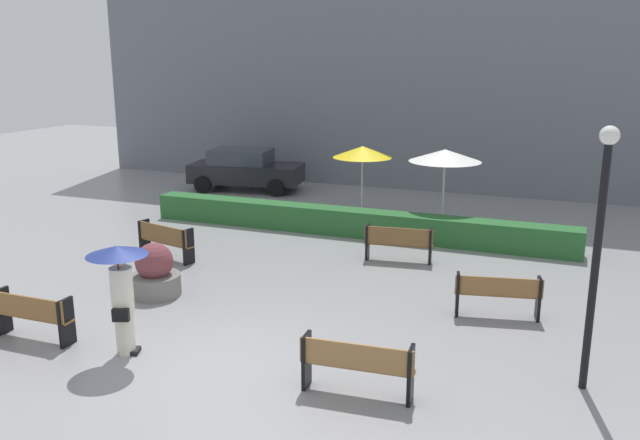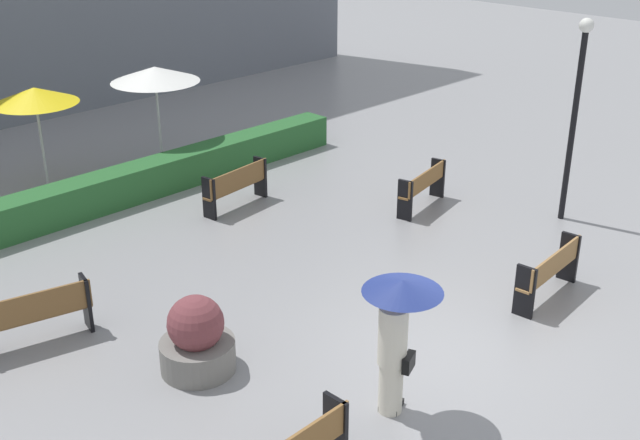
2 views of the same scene
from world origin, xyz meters
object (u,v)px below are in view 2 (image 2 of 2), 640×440
at_px(pedestrian_with_umbrella, 397,326).
at_px(patio_umbrella_white, 155,74).
at_px(bench_far_right, 423,185).
at_px(bench_back_row, 237,184).
at_px(patio_umbrella_yellow, 35,96).
at_px(bench_near_right, 550,270).
at_px(lamp_post, 576,101).
at_px(planter_pot, 197,340).
at_px(bench_far_left, 33,314).

distance_m(pedestrian_with_umbrella, patio_umbrella_white, 10.80).
height_order(bench_far_right, pedestrian_with_umbrella, pedestrian_with_umbrella).
height_order(bench_back_row, patio_umbrella_yellow, patio_umbrella_yellow).
bearing_deg(pedestrian_with_umbrella, bench_near_right, 1.65).
relative_size(bench_far_right, lamp_post, 0.41).
bearing_deg(pedestrian_with_umbrella, planter_pot, 114.96).
bearing_deg(bench_back_row, bench_far_right, -45.84).
xyz_separation_m(bench_far_right, patio_umbrella_white, (-2.30, 6.19, 1.71)).
height_order(bench_back_row, pedestrian_with_umbrella, pedestrian_with_umbrella).
distance_m(bench_far_left, bench_near_right, 8.19).
bearing_deg(bench_back_row, lamp_post, -50.22).
bearing_deg(lamp_post, patio_umbrella_white, 114.40).
xyz_separation_m(bench_near_right, patio_umbrella_white, (-0.68, 10.07, 1.70)).
height_order(bench_far_right, bench_near_right, bench_near_right).
distance_m(bench_back_row, patio_umbrella_yellow, 4.86).
height_order(patio_umbrella_yellow, patio_umbrella_white, patio_umbrella_white).
xyz_separation_m(bench_back_row, patio_umbrella_yellow, (-2.25, 4.00, 1.58)).
relative_size(bench_far_left, patio_umbrella_white, 0.73).
relative_size(lamp_post, patio_umbrella_yellow, 1.77).
bearing_deg(pedestrian_with_umbrella, patio_umbrella_white, 71.21).
relative_size(bench_far_left, pedestrian_with_umbrella, 0.89).
height_order(bench_back_row, bench_far_right, bench_back_row).
height_order(bench_far_right, patio_umbrella_yellow, patio_umbrella_yellow).
xyz_separation_m(bench_near_right, lamp_post, (3.20, 1.51, 1.95)).
relative_size(pedestrian_with_umbrella, patio_umbrella_white, 0.82).
height_order(bench_near_right, patio_umbrella_yellow, patio_umbrella_yellow).
xyz_separation_m(patio_umbrella_yellow, patio_umbrella_white, (2.68, -0.63, 0.12)).
height_order(bench_near_right, lamp_post, lamp_post).
xyz_separation_m(bench_near_right, planter_pot, (-5.36, 2.49, -0.04)).
relative_size(pedestrian_with_umbrella, planter_pot, 1.70).
bearing_deg(patio_umbrella_white, planter_pot, -121.67).
bearing_deg(bench_far_left, pedestrian_with_umbrella, -62.63).
relative_size(planter_pot, patio_umbrella_yellow, 0.51).
xyz_separation_m(bench_near_right, patio_umbrella_yellow, (-3.37, 10.70, 1.58)).
bearing_deg(bench_far_left, bench_back_row, 19.33).
height_order(bench_back_row, planter_pot, planter_pot).
relative_size(bench_back_row, lamp_post, 0.42).
relative_size(bench_near_right, planter_pot, 1.51).
relative_size(bench_far_left, lamp_post, 0.43).
bearing_deg(bench_far_right, planter_pot, -168.70).
distance_m(bench_far_right, pedestrian_with_umbrella, 7.06).
bearing_deg(planter_pot, bench_far_left, 120.02).
distance_m(pedestrian_with_umbrella, lamp_post, 7.62).
bearing_deg(bench_back_row, patio_umbrella_yellow, 119.32).
bearing_deg(bench_far_left, planter_pot, -59.98).
bearing_deg(patio_umbrella_yellow, planter_pot, -103.67).
bearing_deg(bench_back_row, bench_near_right, -80.52).
distance_m(bench_back_row, planter_pot, 5.98).
distance_m(planter_pot, patio_umbrella_white, 9.08).
relative_size(pedestrian_with_umbrella, lamp_post, 0.48).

